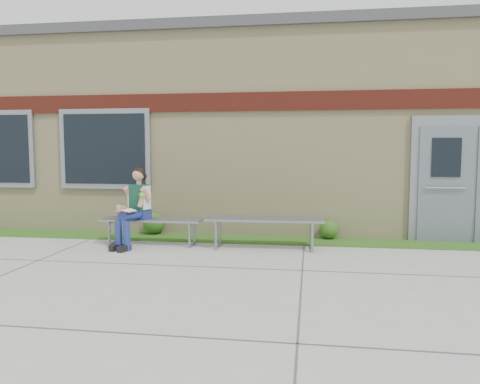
# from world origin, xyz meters

# --- Properties ---
(ground) EXTENTS (80.00, 80.00, 0.00)m
(ground) POSITION_xyz_m (0.00, 0.00, 0.00)
(ground) COLOR #9E9E99
(ground) RESTS_ON ground
(grass_strip) EXTENTS (16.00, 0.80, 0.02)m
(grass_strip) POSITION_xyz_m (0.00, 2.60, 0.01)
(grass_strip) COLOR #2A4A13
(grass_strip) RESTS_ON ground
(school_building) EXTENTS (16.20, 6.22, 4.20)m
(school_building) POSITION_xyz_m (-0.00, 5.99, 2.10)
(school_building) COLOR beige
(school_building) RESTS_ON ground
(bench_left) EXTENTS (1.81, 0.55, 0.47)m
(bench_left) POSITION_xyz_m (-1.68, 1.92, 0.36)
(bench_left) COLOR slate
(bench_left) RESTS_ON ground
(bench_right) EXTENTS (2.03, 0.63, 0.52)m
(bench_right) POSITION_xyz_m (0.32, 1.92, 0.40)
(bench_right) COLOR slate
(bench_right) RESTS_ON ground
(girl) EXTENTS (0.56, 0.87, 1.38)m
(girl) POSITION_xyz_m (-1.92, 1.72, 0.72)
(girl) COLOR navy
(girl) RESTS_ON ground
(shrub_mid) EXTENTS (0.43, 0.43, 0.43)m
(shrub_mid) POSITION_xyz_m (-1.97, 2.85, 0.23)
(shrub_mid) COLOR #2A4A13
(shrub_mid) RESTS_ON grass_strip
(shrub_east) EXTENTS (0.35, 0.35, 0.35)m
(shrub_east) POSITION_xyz_m (1.46, 2.85, 0.19)
(shrub_east) COLOR #2A4A13
(shrub_east) RESTS_ON grass_strip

